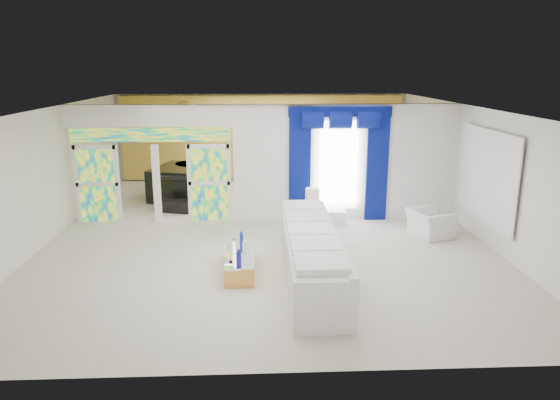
{
  "coord_description": "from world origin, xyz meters",
  "views": [
    {
      "loc": [
        -0.19,
        -11.92,
        3.91
      ],
      "look_at": [
        0.3,
        -1.2,
        1.1
      ],
      "focal_mm": 32.76,
      "sensor_mm": 36.0,
      "label": 1
    }
  ],
  "objects_px": {
    "white_sofa": "(311,255)",
    "coffee_table": "(241,262)",
    "armchair": "(430,223)",
    "console_table": "(324,217)",
    "grand_piano": "(181,182)"
  },
  "relations": [
    {
      "from": "console_table",
      "to": "grand_piano",
      "type": "xyz_separation_m",
      "value": [
        -4.01,
        2.95,
        0.3
      ]
    },
    {
      "from": "armchair",
      "to": "white_sofa",
      "type": "bearing_deg",
      "value": 109.08
    },
    {
      "from": "console_table",
      "to": "armchair",
      "type": "height_order",
      "value": "armchair"
    },
    {
      "from": "white_sofa",
      "to": "grand_piano",
      "type": "bearing_deg",
      "value": 118.35
    },
    {
      "from": "coffee_table",
      "to": "console_table",
      "type": "xyz_separation_m",
      "value": [
        2.03,
        3.01,
        -0.0
      ]
    },
    {
      "from": "white_sofa",
      "to": "armchair",
      "type": "xyz_separation_m",
      "value": [
        3.07,
        2.27,
        -0.11
      ]
    },
    {
      "from": "coffee_table",
      "to": "armchair",
      "type": "xyz_separation_m",
      "value": [
        4.42,
        1.97,
        0.13
      ]
    },
    {
      "from": "white_sofa",
      "to": "coffee_table",
      "type": "relative_size",
      "value": 2.73
    },
    {
      "from": "coffee_table",
      "to": "console_table",
      "type": "height_order",
      "value": "coffee_table"
    },
    {
      "from": "armchair",
      "to": "grand_piano",
      "type": "xyz_separation_m",
      "value": [
        -6.4,
        4.0,
        0.16
      ]
    },
    {
      "from": "white_sofa",
      "to": "coffee_table",
      "type": "xyz_separation_m",
      "value": [
        -1.35,
        0.3,
        -0.25
      ]
    },
    {
      "from": "console_table",
      "to": "coffee_table",
      "type": "bearing_deg",
      "value": -123.99
    },
    {
      "from": "white_sofa",
      "to": "armchair",
      "type": "relative_size",
      "value": 4.62
    },
    {
      "from": "white_sofa",
      "to": "grand_piano",
      "type": "height_order",
      "value": "grand_piano"
    },
    {
      "from": "coffee_table",
      "to": "console_table",
      "type": "bearing_deg",
      "value": 56.01
    }
  ]
}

